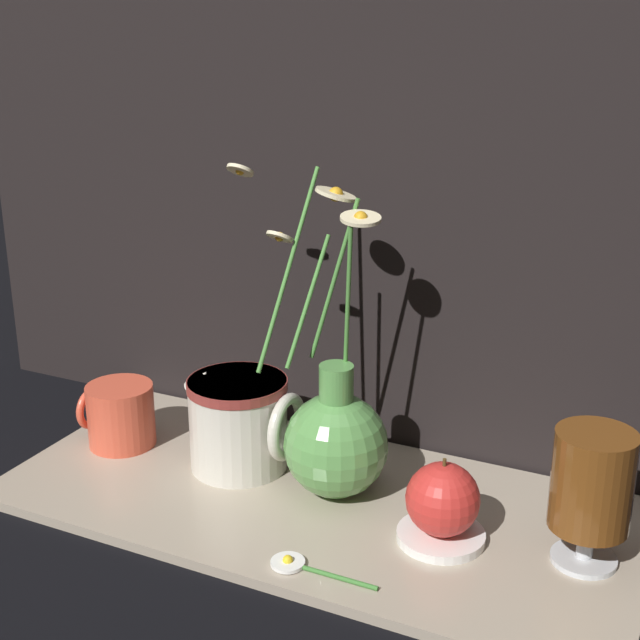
{
  "coord_description": "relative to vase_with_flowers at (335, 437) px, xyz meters",
  "views": [
    {
      "loc": [
        0.4,
        -0.83,
        0.55
      ],
      "look_at": [
        0.0,
        0.0,
        0.23
      ],
      "focal_mm": 50.0,
      "sensor_mm": 36.0,
      "label": 1
    }
  ],
  "objects": [
    {
      "name": "ground_plane",
      "position": [
        -0.01,
        -0.02,
        -0.08
      ],
      "size": [
        6.0,
        6.0,
        0.0
      ],
      "primitive_type": "plane",
      "color": "black"
    },
    {
      "name": "shelf",
      "position": [
        -0.01,
        -0.02,
        -0.08
      ],
      "size": [
        0.75,
        0.34,
        0.01
      ],
      "color": "tan",
      "rests_on": "ground_plane"
    },
    {
      "name": "backdrop_wall",
      "position": [
        -0.01,
        0.16,
        0.47
      ],
      "size": [
        1.25,
        0.02,
        1.1
      ],
      "color": "black",
      "rests_on": "ground_plane"
    },
    {
      "name": "vase_with_flowers",
      "position": [
        0.0,
        0.0,
        0.0
      ],
      "size": [
        0.2,
        0.14,
        0.38
      ],
      "color": "#59994C",
      "rests_on": "shelf"
    },
    {
      "name": "yellow_mug",
      "position": [
        -0.31,
        -0.01,
        -0.03
      ],
      "size": [
        0.1,
        0.09,
        0.08
      ],
      "color": "#DB5138",
      "rests_on": "shelf"
    },
    {
      "name": "ceramic_pitcher",
      "position": [
        -0.13,
        0.01,
        -0.01
      ],
      "size": [
        0.15,
        0.12,
        0.13
      ],
      "color": "beige",
      "rests_on": "shelf"
    },
    {
      "name": "tea_glass",
      "position": [
        0.29,
        -0.02,
        0.02
      ],
      "size": [
        0.08,
        0.08,
        0.15
      ],
      "color": "silver",
      "rests_on": "shelf"
    },
    {
      "name": "saucer_plate",
      "position": [
        0.15,
        -0.04,
        -0.07
      ],
      "size": [
        0.1,
        0.1,
        0.01
      ],
      "color": "white",
      "rests_on": "shelf"
    },
    {
      "name": "orange_fruit",
      "position": [
        0.15,
        -0.04,
        -0.02
      ],
      "size": [
        0.08,
        0.08,
        0.09
      ],
      "color": "red",
      "rests_on": "saucer_plate"
    },
    {
      "name": "loose_daisy",
      "position": [
        0.03,
        -0.16,
        -0.07
      ],
      "size": [
        0.12,
        0.04,
        0.01
      ],
      "color": "#3D7A33",
      "rests_on": "shelf"
    }
  ]
}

